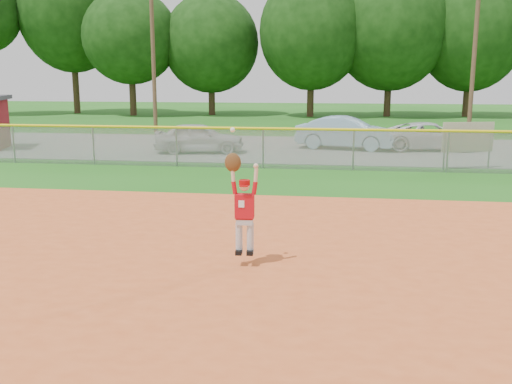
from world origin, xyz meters
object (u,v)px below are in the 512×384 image
car_blue (346,133)px  car_white_b (431,136)px  car_white_a (199,138)px  ballplayer (243,205)px  sponsor_sign (468,138)px

car_blue → car_white_b: 3.90m
car_white_a → ballplayer: size_ratio=1.72×
sponsor_sign → car_white_a: bearing=164.8°
car_white_a → sponsor_sign: 11.27m
car_white_a → sponsor_sign: bearing=-114.3°
car_white_a → ballplayer: (4.40, -14.94, 0.47)m
sponsor_sign → ballplayer: (-6.47, -11.98, 0.02)m
car_white_b → ballplayer: bearing=154.6°
car_white_a → car_blue: (6.52, 2.21, 0.08)m
car_blue → car_white_b: size_ratio=1.01×
car_white_b → sponsor_sign: bearing=178.6°
car_white_a → ballplayer: ballplayer is taller
car_blue → sponsor_sign: sponsor_sign is taller
car_white_a → ballplayer: 15.58m
car_blue → car_white_b: (3.89, 0.20, -0.12)m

